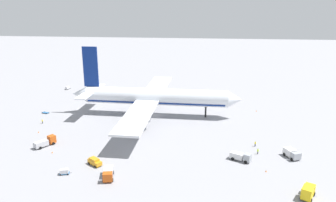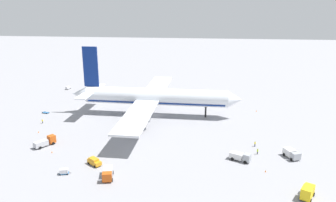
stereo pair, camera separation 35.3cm
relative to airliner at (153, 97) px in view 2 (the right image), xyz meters
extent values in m
plane|color=gray|center=(1.33, -0.08, -7.51)|extent=(600.00, 600.00, 0.00)
cylinder|color=silver|center=(1.33, -0.08, 0.17)|extent=(56.21, 7.34, 6.56)
cone|color=silver|center=(32.01, -0.51, 0.17)|extent=(5.34, 6.50, 6.43)
cone|color=silver|center=(-30.00, 0.36, 0.17)|extent=(6.64, 6.32, 6.23)
cube|color=navy|center=(-24.73, 0.28, 11.41)|extent=(6.01, 0.58, 15.94)
cube|color=silver|center=(-25.14, 6.75, 1.48)|extent=(4.55, 11.01, 0.36)
cube|color=silver|center=(-25.32, -6.16, 1.48)|extent=(4.55, 11.01, 0.36)
cube|color=silver|center=(-1.18, 21.01, -0.82)|extent=(9.49, 35.66, 0.70)
cylinder|color=slate|center=(-0.25, 15.66, -3.09)|extent=(5.03, 3.91, 3.84)
cube|color=silver|center=(-1.77, -21.08, -0.82)|extent=(9.49, 35.66, 0.70)
cylinder|color=slate|center=(-0.69, -15.77, -2.97)|extent=(4.61, 3.67, 3.60)
cylinder|color=black|center=(20.97, -0.35, -5.31)|extent=(0.70, 0.70, 4.40)
cylinder|color=black|center=(-1.40, 5.24, -5.31)|extent=(0.70, 0.70, 4.40)
cylinder|color=black|center=(-1.55, -5.32, -5.31)|extent=(0.70, 0.70, 4.40)
cube|color=navy|center=(1.33, -0.08, -1.64)|extent=(53.96, 6.98, 0.50)
cube|color=#BF4C14|center=(-27.39, -31.76, -5.87)|extent=(2.83, 2.83, 2.38)
cube|color=#B2B2B7|center=(-29.47, -34.80, -6.24)|extent=(4.06, 4.64, 1.65)
cube|color=black|center=(-26.98, -31.17, -5.28)|extent=(1.45, 1.02, 1.05)
cylinder|color=black|center=(-28.34, -31.36, -7.06)|extent=(0.76, 0.91, 0.90)
cylinder|color=black|center=(-26.67, -32.50, -7.06)|extent=(0.76, 0.91, 0.90)
cylinder|color=black|center=(-30.81, -34.97, -7.06)|extent=(0.76, 0.91, 0.90)
cylinder|color=black|center=(-29.13, -36.11, -7.06)|extent=(0.76, 0.91, 0.90)
cube|color=#999EA5|center=(33.00, -37.42, -6.02)|extent=(2.48, 2.61, 2.10)
cube|color=silver|center=(30.13, -36.04, -6.22)|extent=(4.18, 3.43, 1.68)
cube|color=black|center=(33.56, -37.68, -5.49)|extent=(0.82, 1.59, 0.92)
cylinder|color=black|center=(33.28, -36.41, -7.06)|extent=(0.94, 0.66, 0.90)
cylinder|color=black|center=(32.40, -38.27, -7.06)|extent=(0.94, 0.66, 0.90)
cylinder|color=black|center=(29.88, -34.79, -7.06)|extent=(0.94, 0.66, 0.90)
cylinder|color=black|center=(28.99, -36.64, -7.06)|extent=(0.94, 0.66, 0.90)
cube|color=#BF4C14|center=(-2.94, -52.44, -6.00)|extent=(2.71, 2.28, 2.13)
cube|color=#B2B2B7|center=(-3.66, -49.29, -6.19)|extent=(3.14, 4.14, 1.75)
cube|color=black|center=(-2.80, -53.05, -5.47)|extent=(1.96, 0.53, 0.94)
cylinder|color=black|center=(-1.82, -52.00, -7.06)|extent=(0.49, 0.94, 0.90)
cylinder|color=black|center=(-4.13, -52.53, -7.06)|extent=(0.49, 0.94, 0.90)
cylinder|color=black|center=(-2.68, -48.27, -7.06)|extent=(0.49, 0.94, 0.90)
cylinder|color=black|center=(-4.99, -48.80, -7.06)|extent=(0.49, 0.94, 0.90)
cube|color=#999EA5|center=(46.86, -34.64, -6.09)|extent=(2.90, 2.45, 1.94)
cube|color=silver|center=(45.69, -32.05, -6.11)|extent=(3.59, 3.99, 1.92)
cube|color=black|center=(47.09, -35.14, -5.61)|extent=(1.92, 0.93, 0.85)
cylinder|color=black|center=(47.92, -33.98, -7.06)|extent=(0.64, 0.94, 0.90)
cylinder|color=black|center=(45.67, -35.00, -7.06)|extent=(0.64, 0.94, 0.90)
cylinder|color=black|center=(46.53, -30.92, -7.06)|extent=(0.64, 0.94, 0.90)
cylinder|color=black|center=(44.28, -31.94, -7.06)|extent=(0.64, 0.94, 0.90)
cube|color=yellow|center=(45.67, -52.11, -6.02)|extent=(2.66, 2.36, 2.10)
cube|color=yellow|center=(44.41, -54.47, -5.74)|extent=(3.41, 3.76, 2.65)
cube|color=black|center=(45.92, -51.65, -5.49)|extent=(1.69, 0.95, 0.92)
cylinder|color=black|center=(44.62, -51.72, -7.06)|extent=(0.69, 0.94, 0.90)
cylinder|color=black|center=(46.59, -52.77, -7.06)|extent=(0.69, 0.94, 0.90)
cylinder|color=black|center=(43.13, -54.51, -7.06)|extent=(0.69, 0.94, 0.90)
cylinder|color=black|center=(45.09, -55.56, -7.06)|extent=(0.69, 0.94, 0.90)
cube|color=orange|center=(-9.16, -43.95, -6.64)|extent=(4.66, 4.10, 1.10)
cube|color=orange|center=(-9.34, -43.82, -5.82)|extent=(3.27, 3.01, 0.55)
cylinder|color=black|center=(-7.44, -44.06, -7.19)|extent=(0.65, 0.55, 0.64)
cylinder|color=black|center=(-8.53, -45.55, -7.19)|extent=(0.65, 0.55, 0.64)
cylinder|color=black|center=(-9.80, -42.34, -7.19)|extent=(0.65, 0.55, 0.64)
cylinder|color=black|center=(-10.89, -43.84, -7.19)|extent=(0.65, 0.55, 0.64)
cube|color=#26598C|center=(-15.43, -49.85, -7.24)|extent=(2.76, 1.99, 0.15)
cylinder|color=#333338|center=(-13.94, -49.46, -7.24)|extent=(0.60, 0.23, 0.08)
cube|color=silver|center=(-15.43, -49.85, -6.61)|extent=(2.34, 1.75, 1.10)
cylinder|color=black|center=(-14.70, -48.94, -7.31)|extent=(0.42, 0.22, 0.40)
cylinder|color=black|center=(-14.34, -50.29, -7.31)|extent=(0.42, 0.22, 0.40)
cylinder|color=black|center=(-16.52, -49.42, -7.31)|extent=(0.42, 0.22, 0.40)
cylinder|color=black|center=(-16.17, -50.77, -7.31)|extent=(0.42, 0.22, 0.40)
cube|color=gray|center=(-50.60, 35.00, -7.24)|extent=(2.24, 3.00, 0.15)
cylinder|color=#333338|center=(-51.16, 33.45, -7.24)|extent=(0.28, 0.59, 0.08)
cube|color=silver|center=(-50.60, 35.00, -6.57)|extent=(1.96, 2.55, 1.18)
cylinder|color=black|center=(-50.29, 33.80, -7.31)|extent=(0.25, 0.42, 0.40)
cylinder|color=black|center=(-51.60, 34.28, -7.31)|extent=(0.25, 0.42, 0.40)
cylinder|color=black|center=(-49.59, 35.71, -7.31)|extent=(0.25, 0.42, 0.40)
cylinder|color=black|center=(-50.90, 36.19, -7.31)|extent=(0.25, 0.42, 0.40)
cube|color=#26598C|center=(-43.80, -3.16, -7.24)|extent=(3.09, 2.10, 0.15)
cylinder|color=#333338|center=(-45.45, -2.71, -7.24)|extent=(0.60, 0.24, 0.08)
cylinder|color=black|center=(-45.02, -3.55, -7.31)|extent=(0.42, 0.22, 0.40)
cylinder|color=black|center=(-44.65, -2.20, -7.31)|extent=(0.42, 0.22, 0.40)
cylinder|color=black|center=(-42.95, -4.12, -7.31)|extent=(0.42, 0.22, 0.40)
cylinder|color=black|center=(-42.58, -2.77, -7.31)|extent=(0.42, 0.22, 0.40)
cylinder|color=#3F3F47|center=(-39.36, -14.47, -7.11)|extent=(0.45, 0.45, 0.81)
cylinder|color=yellow|center=(-39.36, -14.47, -6.41)|extent=(0.56, 0.56, 0.60)
sphere|color=tan|center=(-39.36, -14.47, -6.00)|extent=(0.22, 0.22, 0.22)
cylinder|color=#3F3F47|center=(36.67, -31.70, -7.08)|extent=(0.41, 0.41, 0.88)
cylinder|color=#B2F219|center=(36.67, -31.70, -6.31)|extent=(0.51, 0.51, 0.66)
sphere|color=#8C6647|center=(36.67, -31.70, -5.86)|extent=(0.24, 0.24, 0.24)
cylinder|color=navy|center=(36.63, -26.23, -7.08)|extent=(0.34, 0.34, 0.86)
cylinder|color=yellow|center=(36.63, -26.23, -6.33)|extent=(0.42, 0.42, 0.65)
sphere|color=#8C6647|center=(36.63, -26.23, -5.89)|extent=(0.23, 0.23, 0.23)
cone|color=orange|center=(41.85, 9.26, -7.24)|extent=(0.36, 0.36, 0.55)
cone|color=orange|center=(-36.29, -23.44, -7.24)|extent=(0.36, 0.36, 0.55)
cone|color=orange|center=(24.46, 36.57, -7.24)|extent=(0.36, 0.36, 0.55)
cone|color=orange|center=(37.34, -42.43, -7.24)|extent=(0.36, 0.36, 0.55)
cone|color=orange|center=(-24.37, -38.14, -7.24)|extent=(0.36, 0.36, 0.55)
camera|label=1|loc=(20.56, -123.35, 35.62)|focal=35.19mm
camera|label=2|loc=(20.92, -123.30, 35.62)|focal=35.19mm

